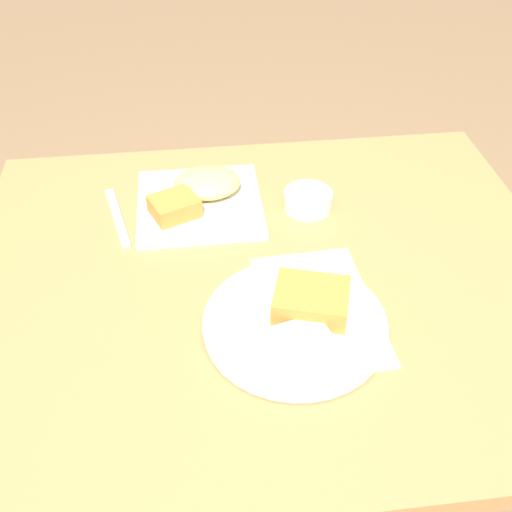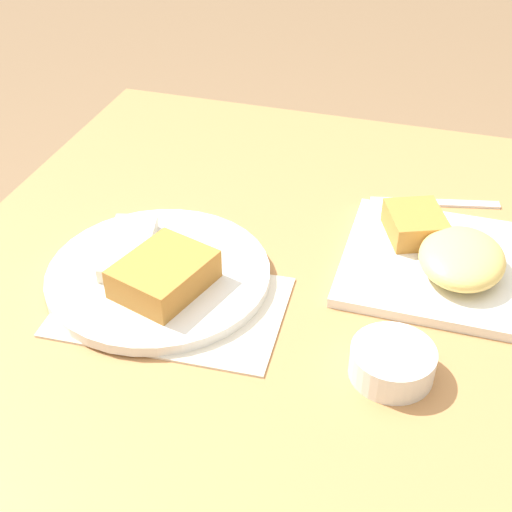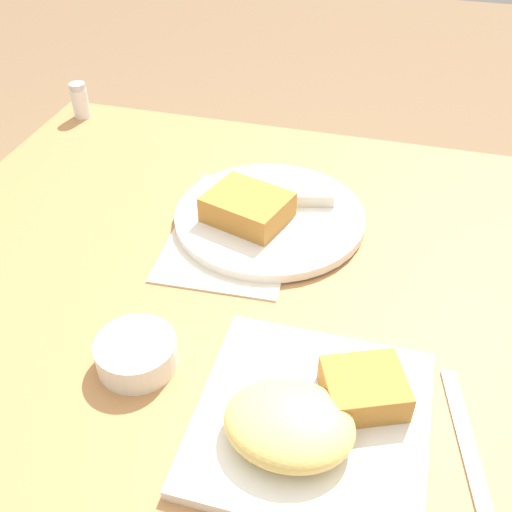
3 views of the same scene
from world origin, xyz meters
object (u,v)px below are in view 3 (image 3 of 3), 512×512
Objects in this scene: sauce_ramekin at (136,353)px; butter_knife at (467,445)px; plate_oval_far at (266,212)px; plate_square_near at (310,417)px; salt_shaker at (80,103)px.

sauce_ramekin is 0.49× the size of butter_knife.
plate_square_near is at bearing -68.53° from plate_oval_far.
plate_oval_far is 0.51m from salt_shaker.
sauce_ramekin is at bearing 170.47° from plate_square_near.
butter_knife is at bearing -37.74° from salt_shaker.
plate_square_near is 0.21m from sauce_ramekin.
plate_square_near is at bearing 85.07° from butter_knife.
sauce_ramekin is 0.67m from salt_shaker.
plate_oval_far is 0.44m from butter_knife.
salt_shaker is at bearing 39.22° from butter_knife.
butter_knife is (0.37, -0.01, -0.02)m from sauce_ramekin.
salt_shaker is at bearing 150.71° from plate_oval_far.
salt_shaker is (-0.58, 0.60, 0.01)m from plate_square_near.
plate_square_near is 0.16m from butter_knife.
plate_oval_far is 1.51× the size of butter_knife.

